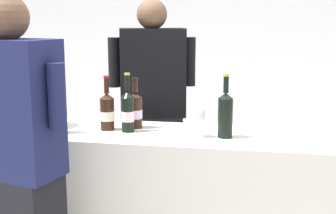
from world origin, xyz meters
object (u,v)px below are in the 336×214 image
(wine_bottle_2, at_px, (128,111))
(wine_bottle_3, at_px, (136,110))
(person_guest, at_px, (16,181))
(wine_bottle_5, at_px, (59,113))
(ice_bucket, at_px, (40,106))
(wine_glass, at_px, (198,116))
(wine_bottle_0, at_px, (225,114))
(wine_bottle_4, at_px, (107,111))
(person_server, at_px, (153,125))

(wine_bottle_2, distance_m, wine_bottle_3, 0.10)
(wine_bottle_2, distance_m, person_guest, 0.73)
(wine_bottle_5, relative_size, ice_bucket, 1.30)
(wine_glass, height_order, ice_bucket, ice_bucket)
(wine_bottle_0, xyz_separation_m, wine_bottle_3, (-0.53, 0.12, -0.02))
(wine_bottle_0, relative_size, wine_bottle_2, 1.03)
(wine_bottle_2, relative_size, person_guest, 0.20)
(wine_bottle_5, bearing_deg, person_guest, -92.61)
(person_guest, bearing_deg, ice_bucket, 104.38)
(wine_bottle_4, height_order, wine_glass, wine_bottle_4)
(wine_bottle_5, height_order, ice_bucket, wine_bottle_5)
(wine_bottle_4, bearing_deg, wine_bottle_0, -4.28)
(wine_bottle_0, height_order, ice_bucket, wine_bottle_0)
(wine_bottle_0, xyz_separation_m, person_guest, (-0.95, -0.54, -0.25))
(wine_glass, bearing_deg, wine_bottle_5, -175.88)
(wine_bottle_0, xyz_separation_m, person_server, (-0.55, 0.66, -0.24))
(wine_bottle_2, xyz_separation_m, ice_bucket, (-0.55, 0.02, 0.00))
(wine_bottle_4, xyz_separation_m, person_guest, (-0.26, -0.59, -0.23))
(wine_bottle_4, relative_size, person_guest, 0.19)
(person_server, bearing_deg, person_guest, -108.31)
(wine_bottle_5, height_order, person_server, person_server)
(wine_bottle_2, distance_m, person_server, 0.67)
(wine_bottle_4, xyz_separation_m, wine_bottle_5, (-0.24, -0.13, 0.01))
(ice_bucket, height_order, person_guest, person_guest)
(wine_bottle_2, bearing_deg, wine_glass, -6.66)
(wine_bottle_3, distance_m, wine_glass, 0.42)
(wine_bottle_0, distance_m, wine_bottle_3, 0.55)
(wine_bottle_0, xyz_separation_m, wine_bottle_5, (-0.93, -0.08, -0.02))
(wine_bottle_4, distance_m, ice_bucket, 0.42)
(wine_bottle_0, bearing_deg, wine_bottle_2, 177.10)
(wine_bottle_3, xyz_separation_m, ice_bucket, (-0.57, -0.08, 0.02))
(wine_bottle_0, distance_m, wine_bottle_2, 0.56)
(wine_bottle_2, xyz_separation_m, wine_bottle_4, (-0.13, 0.02, -0.01))
(ice_bucket, bearing_deg, wine_bottle_4, 0.43)
(wine_bottle_0, bearing_deg, wine_bottle_3, 166.87)
(wine_bottle_2, relative_size, wine_bottle_3, 1.13)
(person_server, bearing_deg, wine_bottle_4, -102.38)
(wine_bottle_0, bearing_deg, wine_glass, -172.18)
(wine_glass, relative_size, person_guest, 0.10)
(wine_glass, xyz_separation_m, person_server, (-0.41, 0.68, -0.22))
(wine_bottle_0, xyz_separation_m, wine_bottle_2, (-0.56, 0.03, -0.01))
(wine_bottle_2, xyz_separation_m, person_guest, (-0.39, -0.57, -0.24))
(wine_bottle_3, relative_size, wine_glass, 1.72)
(wine_bottle_5, relative_size, wine_glass, 1.85)
(wine_bottle_3, distance_m, person_server, 0.58)
(wine_glass, distance_m, person_guest, 0.99)
(ice_bucket, bearing_deg, wine_bottle_2, -2.09)
(wine_bottle_2, height_order, person_server, person_server)
(ice_bucket, relative_size, person_server, 0.14)
(wine_bottle_0, height_order, wine_glass, wine_bottle_0)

